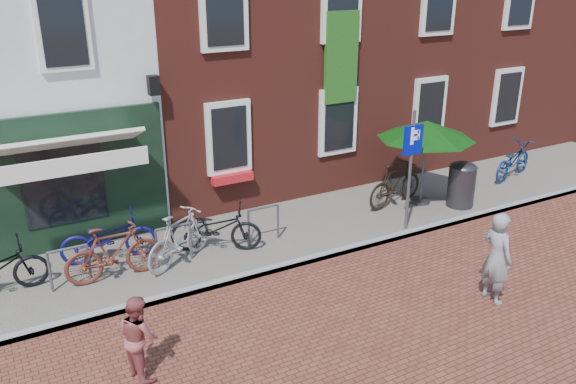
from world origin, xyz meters
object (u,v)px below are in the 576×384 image
boy (139,336)px  bicycle_3 (180,237)px  parasol (427,127)px  litter_bin (462,182)px  bicycle_1 (114,252)px  bicycle_5 (395,184)px  bicycle_2 (108,237)px  parking_sign (411,156)px  woman (497,258)px  bicycle_6 (513,160)px  bicycle_4 (216,228)px

boy → bicycle_3: (1.62, 2.91, -0.01)m
boy → parasol: bearing=-82.1°
litter_bin → bicycle_1: litter_bin is taller
bicycle_5 → bicycle_2: bearing=75.2°
litter_bin → parking_sign: 2.36m
parking_sign → bicycle_3: 5.24m
woman → bicycle_3: woman is taller
parking_sign → bicycle_6: 5.09m
bicycle_2 → bicycle_5: size_ratio=1.03×
parking_sign → boy: bearing=-163.3°
litter_bin → bicycle_3: size_ratio=0.66×
parking_sign → bicycle_5: size_ratio=1.49×
bicycle_6 → parasol: bearing=76.2°
bicycle_1 → bicycle_2: 0.83m
boy → bicycle_5: 7.99m
parasol → bicycle_5: parasol is taller
parasol → bicycle_6: size_ratio=1.25×
boy → bicycle_3: boy is taller
litter_bin → bicycle_4: size_ratio=0.64×
parking_sign → bicycle_1: parking_sign is taller
bicycle_1 → bicycle_4: (2.15, 0.19, -0.05)m
litter_bin → bicycle_1: size_ratio=0.66×
parasol → bicycle_5: size_ratio=1.28×
boy → bicycle_3: 3.34m
bicycle_1 → bicycle_3: (1.31, 0.02, 0.00)m
bicycle_2 → parking_sign: bearing=-97.0°
parking_sign → bicycle_4: size_ratio=1.44×
bicycle_1 → bicycle_5: (6.99, 0.36, 0.00)m
boy → bicycle_4: size_ratio=0.70×
parasol → bicycle_6: (3.45, 0.21, -1.47)m
woman → bicycle_3: size_ratio=0.94×
litter_bin → bicycle_2: litter_bin is taller
parking_sign → parasol: 1.72m
parasol → boy: (-7.98, -3.06, -1.41)m
bicycle_1 → bicycle_3: 1.31m
litter_bin → bicycle_1: 8.39m
boy → bicycle_6: size_ratio=0.70×
bicycle_4 → bicycle_2: bearing=100.3°
boy → bicycle_4: 3.95m
woman → bicycle_4: 5.54m
parasol → bicycle_1: size_ratio=1.28×
bicycle_4 → bicycle_6: same height
woman → bicycle_5: woman is taller
woman → bicycle_3: bearing=50.8°
litter_bin → bicycle_4: (-6.23, 0.66, -0.13)m
parking_sign → parasol: bearing=38.6°
boy → parking_sign: bearing=-86.3°
bicycle_6 → boy: bearing=88.7°
parasol → bicycle_2: 7.75m
woman → bicycle_6: woman is taller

